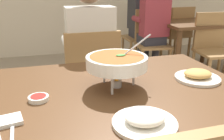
# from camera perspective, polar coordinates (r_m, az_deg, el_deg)

# --- Properties ---
(dining_table_main) EXTENTS (1.29, 0.98, 0.74)m
(dining_table_main) POSITION_cam_1_polar(r_m,az_deg,el_deg) (1.23, 1.90, -8.77)
(dining_table_main) COLOR #51331C
(dining_table_main) RESTS_ON ground_plane
(chair_diner_main) EXTENTS (0.44, 0.44, 0.90)m
(chair_diner_main) POSITION_cam_1_polar(r_m,az_deg,el_deg) (1.97, -4.89, -1.72)
(chair_diner_main) COLOR olive
(chair_diner_main) RESTS_ON ground_plane
(diner_main) EXTENTS (0.40, 0.45, 1.31)m
(diner_main) POSITION_cam_1_polar(r_m,az_deg,el_deg) (1.93, -5.28, 5.16)
(diner_main) COLOR #2D2D38
(diner_main) RESTS_ON ground_plane
(curry_bowl) EXTENTS (0.33, 0.30, 0.26)m
(curry_bowl) POSITION_cam_1_polar(r_m,az_deg,el_deg) (1.17, 1.13, 1.81)
(curry_bowl) COLOR silver
(curry_bowl) RESTS_ON dining_table_main
(rice_plate) EXTENTS (0.24, 0.24, 0.06)m
(rice_plate) POSITION_cam_1_polar(r_m,az_deg,el_deg) (0.91, 7.71, -11.62)
(rice_plate) COLOR white
(rice_plate) RESTS_ON dining_table_main
(appetizer_plate) EXTENTS (0.24, 0.24, 0.06)m
(appetizer_plate) POSITION_cam_1_polar(r_m,az_deg,el_deg) (1.39, 19.53, -1.30)
(appetizer_plate) COLOR white
(appetizer_plate) RESTS_ON dining_table_main
(sauce_dish) EXTENTS (0.09, 0.09, 0.02)m
(sauce_dish) POSITION_cam_1_polar(r_m,az_deg,el_deg) (1.13, -16.96, -6.35)
(sauce_dish) COLOR white
(sauce_dish) RESTS_ON dining_table_main
(napkin_folded) EXTENTS (0.13, 0.10, 0.02)m
(napkin_folded) POSITION_cam_1_polar(r_m,az_deg,el_deg) (0.99, -23.92, -11.06)
(napkin_folded) COLOR white
(napkin_folded) RESTS_ON dining_table_main
(spoon_utensil) EXTENTS (0.03, 0.17, 0.01)m
(spoon_utensil) POSITION_cam_1_polar(r_m,az_deg,el_deg) (0.95, -22.44, -12.65)
(spoon_utensil) COLOR silver
(spoon_utensil) RESTS_ON dining_table_main
(dining_table_far) EXTENTS (1.00, 0.80, 0.74)m
(dining_table_far) POSITION_cam_1_polar(r_m,az_deg,el_deg) (3.65, 18.93, 8.75)
(dining_table_far) COLOR #51331C
(dining_table_far) RESTS_ON ground_plane
(chair_bg_left) EXTENTS (0.45, 0.45, 0.90)m
(chair_bg_left) POSITION_cam_1_polar(r_m,az_deg,el_deg) (3.88, 7.55, 8.76)
(chair_bg_left) COLOR olive
(chair_bg_left) RESTS_ON ground_plane
(chair_bg_middle) EXTENTS (0.50, 0.50, 0.90)m
(chair_bg_middle) POSITION_cam_1_polar(r_m,az_deg,el_deg) (3.45, 9.23, 7.35)
(chair_bg_middle) COLOR olive
(chair_bg_middle) RESTS_ON ground_plane
(chair_bg_corner) EXTENTS (0.48, 0.48, 0.90)m
(chair_bg_corner) POSITION_cam_1_polar(r_m,az_deg,el_deg) (3.29, 22.72, 5.47)
(chair_bg_corner) COLOR olive
(chair_bg_corner) RESTS_ON ground_plane
(chair_bg_window) EXTENTS (0.49, 0.49, 0.90)m
(chair_bg_window) POSITION_cam_1_polar(r_m,az_deg,el_deg) (4.08, 15.15, 8.78)
(chair_bg_window) COLOR olive
(chair_bg_window) RESTS_ON ground_plane
(patron_bg_left) EXTENTS (0.45, 0.40, 1.31)m
(patron_bg_left) POSITION_cam_1_polar(r_m,az_deg,el_deg) (3.78, 6.54, 12.14)
(patron_bg_left) COLOR #2D2D38
(patron_bg_left) RESTS_ON ground_plane
(patron_bg_middle) EXTENTS (0.40, 0.45, 1.31)m
(patron_bg_middle) POSITION_cam_1_polar(r_m,az_deg,el_deg) (3.34, 9.70, 11.03)
(patron_bg_middle) COLOR #2D2D38
(patron_bg_middle) RESTS_ON ground_plane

